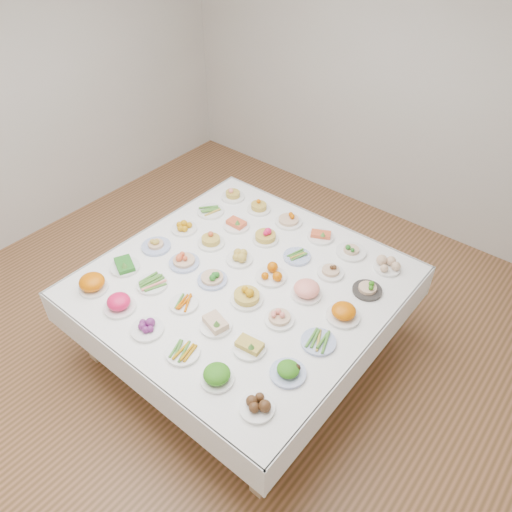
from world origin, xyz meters
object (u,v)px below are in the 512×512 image
Objects in this scene: dish_18 at (184,227)px; dish_35 at (388,264)px; dish_0 at (92,284)px; display_table at (243,287)px.

dish_35 reaches higher than dish_18.
dish_0 is at bearing -134.69° from dish_35.
dish_18 is 1.05× the size of dish_35.
display_table is 1.09m from dish_35.
dish_35 is at bearing 45.31° from dish_0.
dish_0 is 1.03× the size of dish_35.
dish_35 reaches higher than display_table.
display_table is 0.79m from dish_18.
dish_0 is 0.91m from dish_18.
display_table is 9.95× the size of dish_18.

